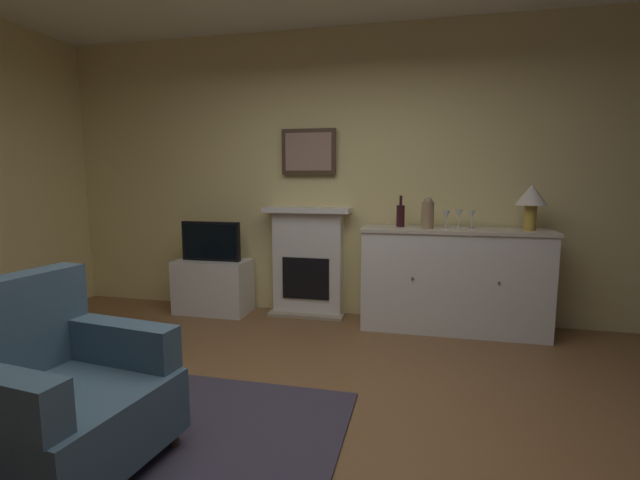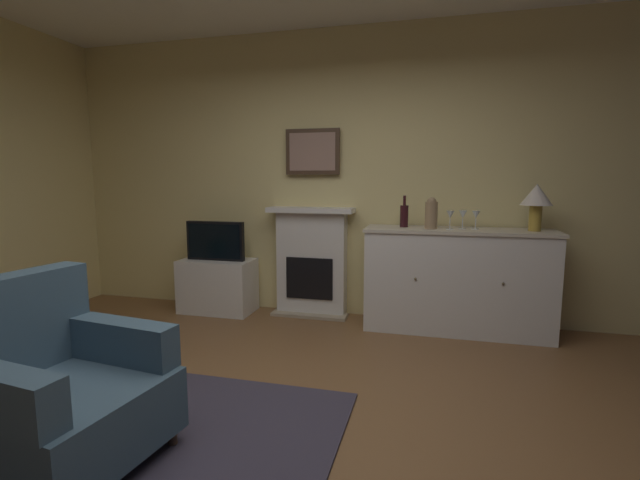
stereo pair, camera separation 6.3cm
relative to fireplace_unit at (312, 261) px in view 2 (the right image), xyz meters
The scene contains 15 objects.
ground_plane 2.31m from the fireplace_unit, 78.72° to the right, with size 6.31×4.69×0.10m, color brown.
wall_rear 0.98m from the fireplace_unit, 16.31° to the left, with size 6.31×0.06×2.83m, color #EAD68C.
area_rug 2.62m from the fireplace_unit, 97.89° to the right, with size 2.21×1.84×0.02m, color #383342.
fireplace_unit is the anchor object (origin of this frame).
framed_picture 1.10m from the fireplace_unit, 90.00° to the left, with size 0.55×0.04×0.45m.
sideboard_cabinet 1.42m from the fireplace_unit, ahead, with size 1.65×0.49×0.94m.
table_lamp 2.14m from the fireplace_unit, ahead, with size 0.26×0.26×0.40m.
wine_bottle 1.06m from the fireplace_unit, ahead, with size 0.08×0.08×0.29m.
wine_glass_left 1.44m from the fireplace_unit, ahead, with size 0.07×0.07×0.16m.
wine_glass_center 1.54m from the fireplace_unit, ahead, with size 0.07×0.07×0.16m.
wine_glass_right 1.64m from the fireplace_unit, ahead, with size 0.07×0.07×0.16m.
vase_decorative 1.30m from the fireplace_unit, 11.01° to the right, with size 0.11×0.11×0.28m.
tv_cabinet 1.03m from the fireplace_unit, behind, with size 0.75×0.42×0.55m.
tv_set 1.01m from the fireplace_unit, 169.23° to the right, with size 0.62×0.07×0.40m.
armchair 2.72m from the fireplace_unit, 101.27° to the right, with size 0.90×0.86×0.92m.
Camera 2 is at (0.75, -2.09, 1.38)m, focal length 24.89 mm.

